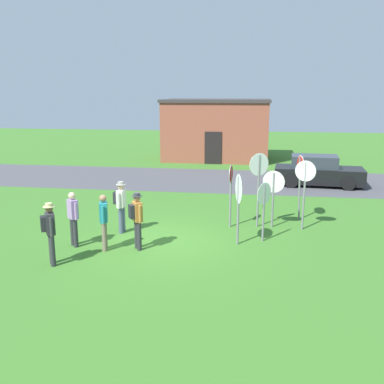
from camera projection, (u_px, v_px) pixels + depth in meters
The scene contains 16 objects.
ground_plane at pixel (153, 241), 13.89m from camera, with size 80.00×80.00×0.00m, color #3D7528.
street_asphalt at pixel (196, 179), 23.67m from camera, with size 60.00×6.40×0.01m, color #4C4C51.
building_background at pixel (217, 129), 30.58m from camera, with size 7.23×5.08×4.11m.
parked_car_on_street at pixel (318, 172), 22.04m from camera, with size 4.43×2.27×1.51m.
stop_sign_nearest at pixel (273, 189), 15.06m from camera, with size 0.74×0.20×1.99m.
stop_sign_center_cluster at pixel (259, 177), 15.01m from camera, with size 0.64×0.46×2.59m.
stop_sign_leaning_left at pixel (231, 186), 15.07m from camera, with size 0.09×0.61×2.19m.
stop_sign_low_front at pixel (305, 183), 14.77m from camera, with size 0.67×0.27×2.38m.
stop_sign_tallest at pixel (300, 175), 15.91m from camera, with size 0.23×0.84×2.39m.
stop_sign_rear_right at pixel (264, 202), 13.64m from camera, with size 0.43×0.56×1.89m.
stop_sign_far_back at pixel (239, 196), 13.30m from camera, with size 0.25×0.87×2.21m.
person_with_sunhat at pixel (73, 216), 13.26m from camera, with size 0.43×0.43×1.69m.
person_on_left at pixel (121, 203), 14.56m from camera, with size 0.41×0.57×1.74m.
person_in_teal at pixel (104, 219), 12.94m from camera, with size 0.31×0.55×1.69m.
person_near_signs at pixel (50, 229), 11.78m from camera, with size 0.46×0.50×1.74m.
person_in_dark_shirt at pixel (137, 217), 12.97m from camera, with size 0.46×0.49×1.74m.
Camera 1 is at (3.15, -12.87, 4.62)m, focal length 41.14 mm.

